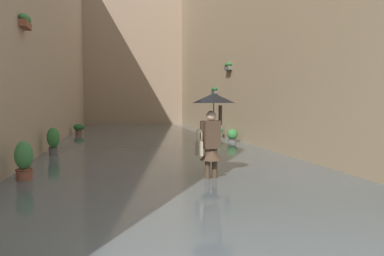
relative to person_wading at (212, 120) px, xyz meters
name	(u,v)px	position (x,y,z in m)	size (l,w,h in m)	color
ground_plane	(150,145)	(0.61, -8.48, -1.47)	(70.57, 70.57, 0.00)	slate
flood_water	(150,143)	(0.61, -8.48, -1.39)	(8.68, 34.23, 0.16)	#515B60
building_facade_left	(255,15)	(-4.23, -8.48, 4.46)	(2.04, 32.23, 11.87)	tan
building_facade_far	(133,49)	(0.61, -23.50, 4.85)	(11.48, 1.80, 12.63)	gray
person_wading	(212,120)	(0.00, 0.00, 0.00)	(0.96, 0.96, 2.15)	#2D2319
potted_plant_near_left	(217,132)	(-2.85, -9.97, -1.02)	(0.64, 0.64, 0.77)	#9E563D
potted_plant_near_right	(53,141)	(4.15, -4.90, -0.87)	(0.41, 0.41, 1.06)	#66605B
potted_plant_far_right	(79,129)	(4.12, -13.46, -1.04)	(0.57, 0.57, 0.71)	brown
potted_plant_mid_left	(232,137)	(-2.89, -7.53, -1.07)	(0.46, 0.46, 0.73)	#66605B
potted_plant_mid_right	(24,163)	(4.13, -0.69, -0.93)	(0.39, 0.39, 1.02)	brown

